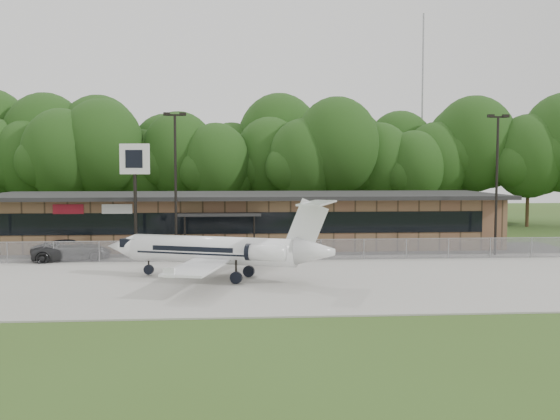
{
  "coord_description": "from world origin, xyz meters",
  "views": [
    {
      "loc": [
        -0.89,
        -27.27,
        6.5
      ],
      "look_at": [
        1.96,
        12.0,
        3.75
      ],
      "focal_mm": 40.0,
      "sensor_mm": 36.0,
      "label": 1
    }
  ],
  "objects": [
    {
      "name": "fence",
      "position": [
        0.0,
        15.0,
        0.78
      ],
      "size": [
        46.0,
        0.04,
        1.52
      ],
      "color": "gray",
      "rests_on": "ground"
    },
    {
      "name": "terminal",
      "position": [
        -0.0,
        23.94,
        2.18
      ],
      "size": [
        41.0,
        11.65,
        4.3
      ],
      "color": "brown",
      "rests_on": "ground"
    },
    {
      "name": "radio_mast",
      "position": [
        22.0,
        48.0,
        12.5
      ],
      "size": [
        0.2,
        0.2,
        25.0
      ],
      "primitive_type": "cylinder",
      "color": "gray",
      "rests_on": "ground"
    },
    {
      "name": "ground",
      "position": [
        0.0,
        0.0,
        0.0
      ],
      "size": [
        160.0,
        160.0,
        0.0
      ],
      "primitive_type": "plane",
      "color": "#374F1C",
      "rests_on": "ground"
    },
    {
      "name": "business_jet",
      "position": [
        -1.65,
        8.02,
        1.68
      ],
      "size": [
        13.77,
        12.32,
        4.7
      ],
      "rotation": [
        0.0,
        0.0,
        -0.35
      ],
      "color": "white",
      "rests_on": "ground"
    },
    {
      "name": "parking_lot",
      "position": [
        0.0,
        19.5,
        0.03
      ],
      "size": [
        50.0,
        9.0,
        0.06
      ],
      "primitive_type": "cube",
      "color": "#383835",
      "rests_on": "ground"
    },
    {
      "name": "suv",
      "position": [
        -12.13,
        16.26,
        0.74
      ],
      "size": [
        5.78,
        3.75,
        1.48
      ],
      "primitive_type": "imported",
      "rotation": [
        0.0,
        0.0,
        1.83
      ],
      "color": "#303033",
      "rests_on": "ground"
    },
    {
      "name": "treeline",
      "position": [
        0.0,
        42.0,
        7.5
      ],
      "size": [
        72.0,
        12.0,
        15.0
      ],
      "primitive_type": null,
      "color": "#213C13",
      "rests_on": "ground"
    },
    {
      "name": "pole_sign",
      "position": [
        -7.83,
        16.8,
        6.19
      ],
      "size": [
        2.12,
        0.7,
        8.09
      ],
      "rotation": [
        0.0,
        0.0,
        -0.22
      ],
      "color": "black",
      "rests_on": "ground"
    },
    {
      "name": "light_pole_mid",
      "position": [
        -5.0,
        16.5,
        5.98
      ],
      "size": [
        1.55,
        0.3,
        10.23
      ],
      "color": "black",
      "rests_on": "ground"
    },
    {
      "name": "light_pole_right",
      "position": [
        18.0,
        16.5,
        5.98
      ],
      "size": [
        1.55,
        0.3,
        10.23
      ],
      "color": "black",
      "rests_on": "ground"
    },
    {
      "name": "apron",
      "position": [
        0.0,
        8.0,
        0.04
      ],
      "size": [
        64.0,
        18.0,
        0.08
      ],
      "primitive_type": "cube",
      "color": "#9E9B93",
      "rests_on": "ground"
    }
  ]
}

